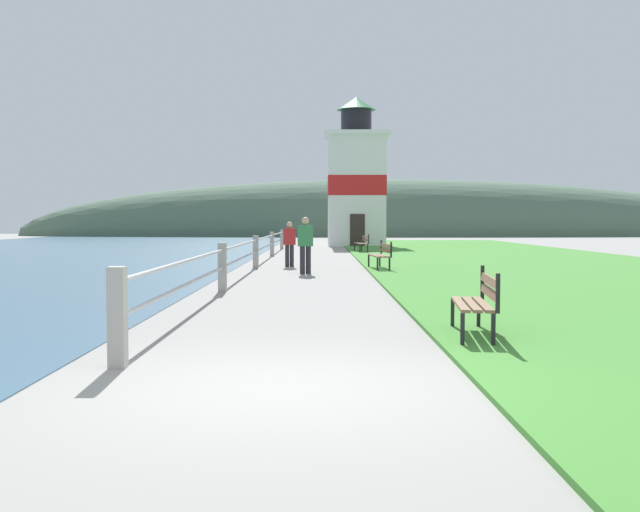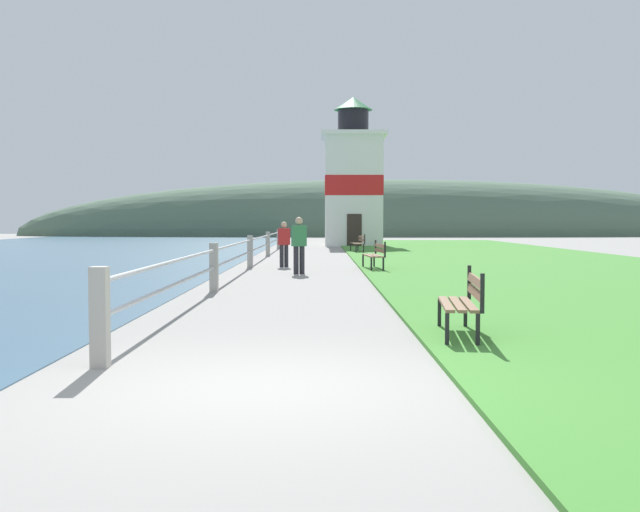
# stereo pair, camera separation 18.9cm
# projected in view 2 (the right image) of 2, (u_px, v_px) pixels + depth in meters

# --- Properties ---
(ground_plane) EXTENTS (160.00, 160.00, 0.00)m
(ground_plane) POSITION_uv_depth(u_px,v_px,m) (261.00, 390.00, 6.66)
(ground_plane) COLOR gray
(grass_verge) EXTENTS (12.00, 59.69, 0.06)m
(grass_verge) POSITION_uv_depth(u_px,v_px,m) (519.00, 262.00, 26.49)
(grass_verge) COLOR #428433
(grass_verge) RESTS_ON ground_plane
(seawall_railing) EXTENTS (0.18, 33.00, 1.09)m
(seawall_railing) POSITION_uv_depth(u_px,v_px,m) (253.00, 248.00, 24.02)
(seawall_railing) COLOR #A8A399
(seawall_railing) RESTS_ON ground_plane
(park_bench_near) EXTENTS (0.64, 1.65, 0.94)m
(park_bench_near) POSITION_uv_depth(u_px,v_px,m) (467.00, 299.00, 9.45)
(park_bench_near) COLOR brown
(park_bench_near) RESTS_ON ground_plane
(park_bench_midway) EXTENTS (0.62, 1.95, 0.94)m
(park_bench_midway) POSITION_uv_depth(u_px,v_px,m) (379.00, 253.00, 22.70)
(park_bench_midway) COLOR brown
(park_bench_midway) RESTS_ON ground_plane
(park_bench_far) EXTENTS (0.65, 1.98, 0.94)m
(park_bench_far) POSITION_uv_depth(u_px,v_px,m) (362.00, 242.00, 35.19)
(park_bench_far) COLOR brown
(park_bench_far) RESTS_ON ground_plane
(lighthouse) EXTENTS (4.06, 4.06, 9.36)m
(lighthouse) POSITION_uv_depth(u_px,v_px,m) (356.00, 182.00, 45.04)
(lighthouse) COLOR white
(lighthouse) RESTS_ON ground_plane
(person_strolling) EXTENTS (0.43, 0.34, 1.55)m
(person_strolling) POSITION_uv_depth(u_px,v_px,m) (287.00, 242.00, 24.39)
(person_strolling) COLOR #28282D
(person_strolling) RESTS_ON ground_plane
(person_by_railing) EXTENTS (0.46, 0.35, 1.69)m
(person_by_railing) POSITION_uv_depth(u_px,v_px,m) (302.00, 243.00, 21.15)
(person_by_railing) COLOR #28282D
(person_by_railing) RESTS_ON ground_plane
(distant_hillside) EXTENTS (80.00, 16.00, 12.00)m
(distant_hillside) POSITION_uv_depth(u_px,v_px,m) (392.00, 236.00, 76.33)
(distant_hillside) COLOR #4C6651
(distant_hillside) RESTS_ON ground_plane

